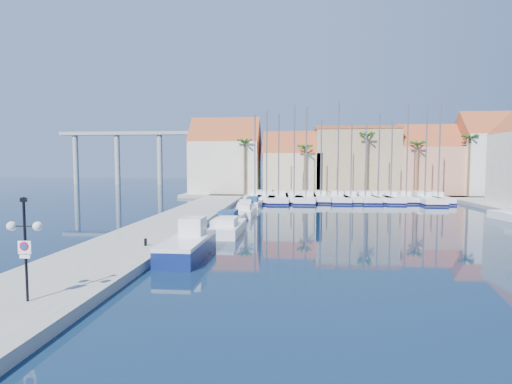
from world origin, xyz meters
TOP-DOWN VIEW (x-y plane):
  - ground at (0.00, 0.00)m, footprint 260.00×260.00m
  - quay_west at (-9.00, 13.50)m, footprint 6.00×77.00m
  - shore_north at (10.00, 48.00)m, footprint 54.00×16.00m
  - lamp_post at (-8.19, -10.44)m, footprint 1.35×0.42m
  - bollard at (-7.46, -0.05)m, footprint 0.19×0.19m
  - fishing_boat at (-4.52, -0.67)m, footprint 2.30×6.58m
  - motorboat_west_0 at (-3.37, 7.65)m, footprint 2.26×6.85m
  - motorboat_west_1 at (-4.00, 12.38)m, footprint 2.40×6.88m
  - motorboat_west_2 at (-3.13, 18.30)m, footprint 1.90×5.55m
  - motorboat_west_3 at (-3.73, 23.19)m, footprint 2.57×6.39m
  - motorboat_west_4 at (-3.21, 27.76)m, footprint 2.13×6.11m
  - sailboat_0 at (-3.70, 36.34)m, footprint 2.77×9.55m
  - sailboat_1 at (-1.87, 35.75)m, footprint 2.86×10.70m
  - sailboat_2 at (-0.09, 35.35)m, footprint 3.14×11.43m
  - sailboat_3 at (2.19, 36.05)m, footprint 2.94×9.78m
  - sailboat_4 at (4.03, 35.57)m, footprint 4.06×11.94m
  - sailboat_5 at (6.23, 36.64)m, footprint 2.45×9.00m
  - sailboat_6 at (8.69, 36.43)m, footprint 3.01×10.51m
  - sailboat_7 at (10.66, 36.33)m, footprint 2.80×9.33m
  - sailboat_8 at (12.74, 36.44)m, footprint 3.25×10.20m
  - sailboat_9 at (14.68, 36.74)m, footprint 3.22×9.60m
  - sailboat_10 at (16.51, 36.44)m, footprint 3.16×10.16m
  - sailboat_11 at (18.83, 36.89)m, footprint 2.37×8.38m
  - sailboat_12 at (21.08, 35.67)m, footprint 3.03×11.39m
  - sailboat_13 at (23.13, 36.05)m, footprint 2.44×8.83m
  - building_0 at (-10.00, 47.00)m, footprint 12.30×9.00m
  - building_1 at (2.00, 47.00)m, footprint 10.30×8.00m
  - building_2 at (13.00, 48.00)m, footprint 14.20×10.20m
  - building_3 at (25.00, 47.00)m, footprint 10.30×8.00m
  - building_4 at (34.00, 46.00)m, footprint 8.30×8.00m
  - palm_0 at (-6.00, 42.00)m, footprint 2.60×2.60m
  - palm_1 at (4.00, 42.00)m, footprint 2.60×2.60m
  - palm_2 at (14.00, 42.00)m, footprint 2.60×2.60m
  - palm_3 at (22.00, 42.00)m, footprint 2.60×2.60m
  - palm_4 at (30.00, 42.00)m, footprint 2.60×2.60m
  - viaduct at (-39.07, 82.00)m, footprint 48.00×2.20m

SIDE VIEW (x-z plane):
  - ground at x=0.00m, z-range 0.00..0.00m
  - quay_west at x=-9.00m, z-range 0.00..0.50m
  - shore_north at x=10.00m, z-range 0.00..0.50m
  - motorboat_west_0 at x=-3.37m, z-range -0.19..1.21m
  - motorboat_west_1 at x=-4.00m, z-range -0.19..1.21m
  - motorboat_west_2 at x=-3.13m, z-range -0.19..1.21m
  - motorboat_west_4 at x=-3.21m, z-range -0.19..1.21m
  - motorboat_west_3 at x=-3.73m, z-range -0.19..1.21m
  - sailboat_2 at x=-0.09m, z-range -5.93..7.08m
  - sailboat_8 at x=12.74m, z-range -5.29..6.44m
  - sailboat_4 at x=4.03m, z-range -6.39..7.54m
  - sailboat_10 at x=16.51m, z-range -5.45..6.60m
  - sailboat_12 at x=21.08m, z-range -6.34..7.50m
  - sailboat_7 at x=10.66m, z-range -5.17..6.34m
  - sailboat_1 at x=-1.87m, z-range -6.19..7.37m
  - sailboat_5 at x=6.23m, z-range -5.54..6.74m
  - sailboat_0 at x=-3.70m, z-range -5.93..7.13m
  - sailboat_9 at x=14.68m, z-range -5.90..7.10m
  - sailboat_6 at x=8.69m, z-range -6.80..8.02m
  - sailboat_3 at x=2.19m, z-range -6.59..7.82m
  - sailboat_13 at x=23.13m, z-range -6.47..7.75m
  - sailboat_11 at x=18.83m, z-range -6.62..7.94m
  - bollard at x=-7.46m, z-range 0.50..0.97m
  - fishing_boat at x=-4.52m, z-range -0.38..1.90m
  - lamp_post at x=-8.19m, z-range 1.12..5.10m
  - building_1 at x=2.00m, z-range -0.20..10.80m
  - building_3 at x=25.00m, z-range -0.14..11.86m
  - building_2 at x=13.00m, z-range 0.51..12.01m
  - building_0 at x=-10.00m, z-range -0.23..13.27m
  - building_4 at x=34.00m, z-range -0.03..13.97m
  - palm_1 at x=4.00m, z-range 3.56..12.71m
  - palm_3 at x=22.00m, z-range 3.78..13.43m
  - palm_0 at x=-6.00m, z-range 4.00..14.15m
  - palm_4 at x=30.00m, z-range 4.22..14.87m
  - palm_2 at x=14.00m, z-range 4.44..15.59m
  - viaduct at x=-39.07m, z-range 3.02..17.47m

